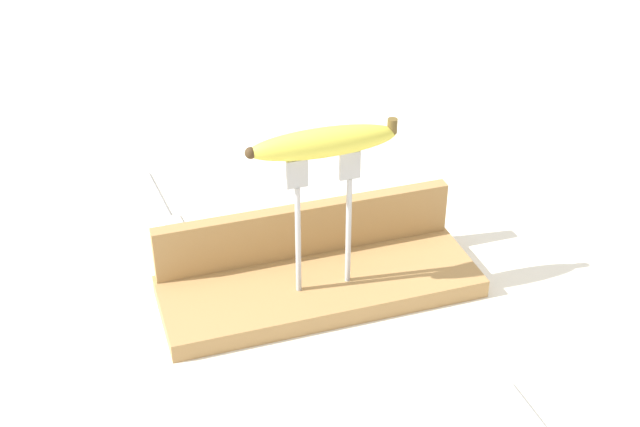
% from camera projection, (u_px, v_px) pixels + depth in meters
% --- Properties ---
extents(ground_plane, '(3.00, 3.00, 0.00)m').
position_uv_depth(ground_plane, '(320.00, 294.00, 1.12)').
color(ground_plane, white).
extents(wooden_board, '(0.41, 0.15, 0.03)m').
position_uv_depth(wooden_board, '(320.00, 287.00, 1.11)').
color(wooden_board, '#A87F4C').
rests_on(wooden_board, ground).
extents(board_backstop, '(0.41, 0.02, 0.07)m').
position_uv_depth(board_backstop, '(305.00, 229.00, 1.14)').
color(board_backstop, '#A87F4C').
rests_on(board_backstop, wooden_board).
extents(fork_stand_center, '(0.09, 0.01, 0.19)m').
position_uv_depth(fork_stand_center, '(324.00, 211.00, 1.03)').
color(fork_stand_center, '#B2B2B7').
rests_on(fork_stand_center, wooden_board).
extents(banana_raised_center, '(0.18, 0.04, 0.04)m').
position_uv_depth(banana_raised_center, '(324.00, 142.00, 0.98)').
color(banana_raised_center, '#DBD147').
rests_on(banana_raised_center, fork_stand_center).
extents(fork_fallen_near, '(0.03, 0.18, 0.01)m').
position_uv_depth(fork_fallen_near, '(165.00, 206.00, 1.30)').
color(fork_fallen_near, '#B2B2B7').
rests_on(fork_fallen_near, ground).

